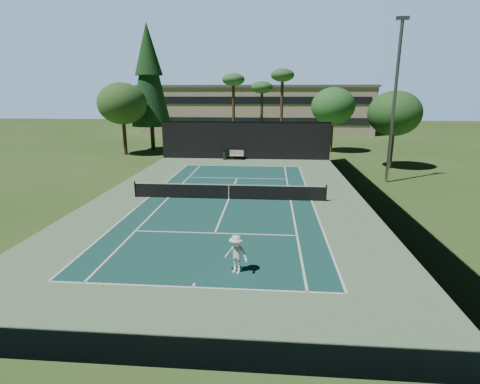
% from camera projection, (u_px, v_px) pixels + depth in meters
% --- Properties ---
extents(ground, '(160.00, 160.00, 0.00)m').
position_uv_depth(ground, '(229.00, 199.00, 25.03)').
color(ground, '#32511E').
rests_on(ground, ground).
extents(apron_slab, '(18.00, 32.00, 0.01)m').
position_uv_depth(apron_slab, '(229.00, 199.00, 25.03)').
color(apron_slab, '#62885F').
rests_on(apron_slab, ground).
extents(court_surface, '(10.97, 23.77, 0.01)m').
position_uv_depth(court_surface, '(229.00, 199.00, 25.03)').
color(court_surface, '#174942').
rests_on(court_surface, ground).
extents(court_lines, '(11.07, 23.87, 0.01)m').
position_uv_depth(court_lines, '(229.00, 199.00, 25.02)').
color(court_lines, white).
rests_on(court_lines, ground).
extents(tennis_net, '(12.90, 0.10, 1.10)m').
position_uv_depth(tennis_net, '(229.00, 191.00, 24.89)').
color(tennis_net, black).
rests_on(tennis_net, ground).
extents(fence, '(18.04, 32.05, 4.03)m').
position_uv_depth(fence, '(229.00, 170.00, 24.58)').
color(fence, black).
rests_on(fence, ground).
extents(player, '(1.16, 0.93, 1.57)m').
position_uv_depth(player, '(236.00, 254.00, 14.54)').
color(player, white).
rests_on(player, ground).
extents(tennis_ball_a, '(0.07, 0.07, 0.07)m').
position_uv_depth(tennis_ball_a, '(101.00, 286.00, 13.63)').
color(tennis_ball_a, '#CFDF32').
rests_on(tennis_ball_a, ground).
extents(tennis_ball_b, '(0.08, 0.08, 0.08)m').
position_uv_depth(tennis_ball_b, '(187.00, 191.00, 26.85)').
color(tennis_ball_b, '#BBCD2E').
rests_on(tennis_ball_b, ground).
extents(tennis_ball_c, '(0.07, 0.07, 0.07)m').
position_uv_depth(tennis_ball_c, '(226.00, 186.00, 28.51)').
color(tennis_ball_c, '#C2E033').
rests_on(tennis_ball_c, ground).
extents(tennis_ball_d, '(0.06, 0.06, 0.06)m').
position_uv_depth(tennis_ball_d, '(206.00, 186.00, 28.60)').
color(tennis_ball_d, '#B8D730').
rests_on(tennis_ball_d, ground).
extents(park_bench, '(1.50, 0.45, 1.02)m').
position_uv_depth(park_bench, '(237.00, 155.00, 40.00)').
color(park_bench, beige).
rests_on(park_bench, ground).
extents(trash_bin, '(0.56, 0.56, 0.95)m').
position_uv_depth(trash_bin, '(225.00, 155.00, 40.00)').
color(trash_bin, black).
rests_on(trash_bin, ground).
extents(pine_tree, '(4.80, 4.80, 15.00)m').
position_uv_depth(pine_tree, '(149.00, 70.00, 44.75)').
color(pine_tree, '#3F2E1B').
rests_on(pine_tree, ground).
extents(palm_a, '(2.80, 2.80, 9.32)m').
position_uv_depth(palm_a, '(233.00, 83.00, 46.25)').
color(palm_a, '#4C3120').
rests_on(palm_a, ground).
extents(palm_b, '(2.80, 2.80, 8.42)m').
position_uv_depth(palm_b, '(262.00, 90.00, 48.11)').
color(palm_b, '#45311D').
rests_on(palm_b, ground).
extents(palm_c, '(2.80, 2.80, 9.77)m').
position_uv_depth(palm_c, '(282.00, 79.00, 44.71)').
color(palm_c, '#4B2F20').
rests_on(palm_c, ground).
extents(decid_tree_a, '(5.12, 5.12, 7.62)m').
position_uv_depth(decid_tree_a, '(333.00, 106.00, 44.08)').
color(decid_tree_a, '#4F3722').
rests_on(decid_tree_a, ground).
extents(decid_tree_b, '(4.80, 4.80, 7.14)m').
position_uv_depth(decid_tree_b, '(395.00, 114.00, 34.22)').
color(decid_tree_b, '#4F3321').
rests_on(decid_tree_b, ground).
extents(decid_tree_c, '(5.44, 5.44, 8.09)m').
position_uv_depth(decid_tree_c, '(122.00, 104.00, 42.01)').
color(decid_tree_c, '#492F1F').
rests_on(decid_tree_c, ground).
extents(campus_building, '(40.50, 12.50, 8.30)m').
position_uv_depth(campus_building, '(256.00, 109.00, 68.29)').
color(campus_building, '#B4A38B').
rests_on(campus_building, ground).
extents(light_pole, '(0.90, 0.25, 12.22)m').
position_uv_depth(light_pole, '(395.00, 99.00, 28.24)').
color(light_pole, gray).
rests_on(light_pole, ground).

